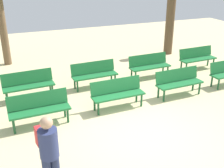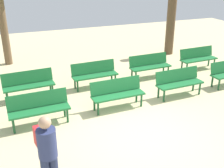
% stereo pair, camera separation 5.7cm
% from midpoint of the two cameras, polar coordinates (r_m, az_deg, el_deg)
% --- Properties ---
extents(ground_plane, '(26.40, 26.40, 0.00)m').
position_cam_midpoint_polar(ground_plane, '(7.29, 6.13, -10.09)').
color(ground_plane, beige).
extents(bench_r0_c1, '(1.61, 0.52, 0.87)m').
position_cam_midpoint_polar(bench_r0_c1, '(7.69, -14.89, -4.58)').
color(bench_r0_c1, '#1E7238').
rests_on(bench_r0_c1, ground_plane).
extents(bench_r0_c2, '(1.61, 0.52, 0.87)m').
position_cam_midpoint_polar(bench_r0_c2, '(8.28, 0.90, -1.67)').
color(bench_r0_c2, '#1E7238').
rests_on(bench_r0_c2, ground_plane).
extents(bench_r0_c3, '(1.62, 0.54, 0.87)m').
position_cam_midpoint_polar(bench_r0_c3, '(9.34, 13.29, 0.63)').
color(bench_r0_c3, '#1E7238').
rests_on(bench_r0_c3, ground_plane).
extents(bench_r1_c1, '(1.62, 0.57, 0.87)m').
position_cam_midpoint_polar(bench_r1_c1, '(9.29, -16.91, 0.12)').
color(bench_r1_c1, '#1E7238').
rests_on(bench_r1_c1, ground_plane).
extents(bench_r1_c2, '(1.62, 0.54, 0.87)m').
position_cam_midpoint_polar(bench_r1_c2, '(9.79, -3.84, 2.28)').
color(bench_r1_c2, '#1E7238').
rests_on(bench_r1_c2, ground_plane).
extents(bench_r1_c3, '(1.61, 0.52, 0.87)m').
position_cam_midpoint_polar(bench_r1_c3, '(10.70, 7.45, 3.98)').
color(bench_r1_c3, '#1E7238').
rests_on(bench_r1_c3, ground_plane).
extents(bench_r1_c4, '(1.62, 0.54, 0.87)m').
position_cam_midpoint_polar(bench_r1_c4, '(12.04, 16.88, 5.33)').
color(bench_r1_c4, '#1E7238').
rests_on(bench_r1_c4, ground_plane).
extents(tree_1, '(0.41, 0.41, 2.88)m').
position_cam_midpoint_polar(tree_1, '(13.66, 11.62, 11.95)').
color(tree_1, brown).
rests_on(tree_1, ground_plane).
extents(visitor_with_backpack, '(0.39, 0.56, 1.65)m').
position_cam_midpoint_polar(visitor_with_backpack, '(5.21, -13.12, -13.26)').
color(visitor_with_backpack, navy).
rests_on(visitor_with_backpack, ground_plane).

